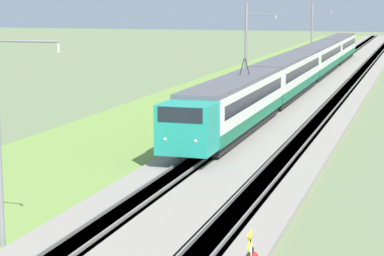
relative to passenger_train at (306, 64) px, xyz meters
name	(u,v)px	position (x,y,z in m)	size (l,w,h in m)	color
ballast_main	(290,96)	(-9.19, 0.00, -2.11)	(240.00, 4.40, 0.30)	gray
ballast_adjacent	(340,98)	(-9.19, -4.40, -2.11)	(240.00, 4.40, 0.30)	gray
track_main	(290,96)	(-9.19, 0.00, -2.10)	(240.00, 1.57, 0.45)	#4C4238
track_adjacent	(340,98)	(-9.19, -4.40, -2.10)	(240.00, 1.57, 0.45)	#4C4238
grass_verge	(227,95)	(-9.19, 5.86, -2.20)	(240.00, 13.11, 0.12)	olive
passenger_train	(306,64)	(0.00, 0.00, 0.00)	(82.17, 2.91, 4.87)	teal
catenary_mast_mid	(247,54)	(-15.93, 2.52, 2.10)	(0.22, 2.56, 8.45)	slate
catenary_mast_far	(312,35)	(21.82, 2.52, 2.05)	(0.22, 2.56, 8.35)	slate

